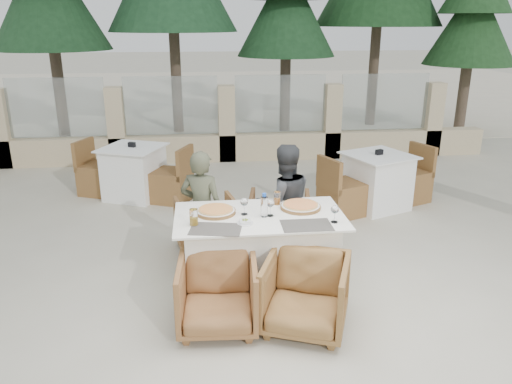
{
  "coord_description": "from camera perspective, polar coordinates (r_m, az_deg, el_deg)",
  "views": [
    {
      "loc": [
        -0.5,
        -4.36,
        2.51
      ],
      "look_at": [
        0.03,
        0.28,
        0.9
      ],
      "focal_mm": 35.0,
      "sensor_mm": 36.0,
      "label": 1
    }
  ],
  "objects": [
    {
      "name": "pine_far_left",
      "position": [
        11.75,
        -22.57,
        18.82
      ],
      "size": [
        2.42,
        2.42,
        5.5
      ],
      "primitive_type": "cone",
      "color": "#1B3F20",
      "rests_on": "ground"
    },
    {
      "name": "pine_far_right",
      "position": [
        12.41,
        23.39,
        16.33
      ],
      "size": [
        1.98,
        1.98,
        4.5
      ],
      "primitive_type": "cone",
      "color": "#204821",
      "rests_on": "ground"
    },
    {
      "name": "dining_table",
      "position": [
        4.87,
        0.4,
        -6.89
      ],
      "size": [
        1.6,
        0.9,
        0.77
      ],
      "primitive_type": null,
      "color": "white",
      "rests_on": "ground"
    },
    {
      "name": "pizza_right",
      "position": [
        4.89,
        5.11,
        -1.6
      ],
      "size": [
        0.42,
        0.42,
        0.05
      ],
      "primitive_type": "cylinder",
      "rotation": [
        0.0,
        0.0,
        -0.08
      ],
      "color": "#EB5220",
      "rests_on": "dining_table"
    },
    {
      "name": "water_bottle",
      "position": [
        4.64,
        0.94,
        -1.5
      ],
      "size": [
        0.07,
        0.07,
        0.23
      ],
      "primitive_type": "cylinder",
      "rotation": [
        0.0,
        0.0,
        -0.12
      ],
      "color": "#C1DEFE",
      "rests_on": "dining_table"
    },
    {
      "name": "armchair_far_right",
      "position": [
        5.75,
        2.66,
        -3.37
      ],
      "size": [
        0.8,
        0.82,
        0.65
      ],
      "primitive_type": "imported",
      "rotation": [
        0.0,
        0.0,
        2.96
      ],
      "color": "brown",
      "rests_on": "ground"
    },
    {
      "name": "pizza_left",
      "position": [
        4.77,
        -4.62,
        -2.16
      ],
      "size": [
        0.48,
        0.48,
        0.05
      ],
      "primitive_type": "cylinder",
      "rotation": [
        0.0,
        0.0,
        0.32
      ],
      "color": "#DE591E",
      "rests_on": "dining_table"
    },
    {
      "name": "diner_right",
      "position": [
        5.29,
        3.2,
        -1.48
      ],
      "size": [
        0.71,
        0.59,
        1.32
      ],
      "primitive_type": "imported",
      "rotation": [
        0.0,
        0.0,
        3.3
      ],
      "color": "#35373A",
      "rests_on": "ground"
    },
    {
      "name": "beer_glass_right",
      "position": [
        4.97,
        2.41,
        -0.7
      ],
      "size": [
        0.08,
        0.08,
        0.13
      ],
      "primitive_type": "cylinder",
      "rotation": [
        0.0,
        0.0,
        -0.21
      ],
      "color": "orange",
      "rests_on": "dining_table"
    },
    {
      "name": "armchair_far_left",
      "position": [
        5.69,
        -5.54,
        -3.85
      ],
      "size": [
        0.79,
        0.8,
        0.62
      ],
      "primitive_type": "imported",
      "rotation": [
        0.0,
        0.0,
        3.35
      ],
      "color": "#946335",
      "rests_on": "ground"
    },
    {
      "name": "wine_glass_corner",
      "position": [
        4.57,
        8.98,
        -2.37
      ],
      "size": [
        0.08,
        0.08,
        0.18
      ],
      "primitive_type": null,
      "rotation": [
        0.0,
        0.0,
        0.1
      ],
      "color": "silver",
      "rests_on": "dining_table"
    },
    {
      "name": "ground",
      "position": [
        5.06,
        -0.01,
        -10.76
      ],
      "size": [
        80.0,
        80.0,
        0.0
      ],
      "primitive_type": "plane",
      "color": "#BCB6A0",
      "rests_on": "ground"
    },
    {
      "name": "perimeter_wall_far",
      "position": [
        9.33,
        -3.38,
        8.41
      ],
      "size": [
        10.0,
        0.34,
        1.6
      ],
      "primitive_type": null,
      "color": "beige",
      "rests_on": "ground"
    },
    {
      "name": "armchair_near_left",
      "position": [
        4.33,
        -4.4,
        -11.6
      ],
      "size": [
        0.7,
        0.72,
        0.62
      ],
      "primitive_type": "imported",
      "rotation": [
        0.0,
        0.0,
        -0.06
      ],
      "color": "#905F34",
      "rests_on": "ground"
    },
    {
      "name": "sand_patch",
      "position": [
        18.54,
        -5.0,
        11.17
      ],
      "size": [
        30.0,
        16.0,
        0.01
      ],
      "primitive_type": "cube",
      "color": "beige",
      "rests_on": "ground"
    },
    {
      "name": "diner_left",
      "position": [
        5.25,
        -6.2,
        -2.03
      ],
      "size": [
        0.54,
        0.45,
        1.27
      ],
      "primitive_type": "imported",
      "rotation": [
        0.0,
        0.0,
        2.77
      ],
      "color": "#4A4D38",
      "rests_on": "ground"
    },
    {
      "name": "pine_centre",
      "position": [
        11.73,
        3.49,
        18.92
      ],
      "size": [
        2.2,
        2.2,
        5.0
      ],
      "primitive_type": "cone",
      "color": "#1D4422",
      "rests_on": "ground"
    },
    {
      "name": "armchair_near_right",
      "position": [
        4.32,
        5.66,
        -11.55
      ],
      "size": [
        0.89,
        0.91,
        0.64
      ],
      "primitive_type": "imported",
      "rotation": [
        0.0,
        0.0,
        -0.37
      ],
      "color": "olive",
      "rests_on": "ground"
    },
    {
      "name": "wine_glass_near",
      "position": [
        4.67,
        1.65,
        -1.69
      ],
      "size": [
        0.09,
        0.09,
        0.18
      ],
      "primitive_type": null,
      "rotation": [
        0.0,
        0.0,
        0.14
      ],
      "color": "white",
      "rests_on": "dining_table"
    },
    {
      "name": "placemat_near_right",
      "position": [
        4.5,
        5.8,
        -3.8
      ],
      "size": [
        0.45,
        0.3,
        0.0
      ],
      "primitive_type": "cube",
      "rotation": [
        0.0,
        0.0,
        -0.01
      ],
      "color": "#4F4B44",
      "rests_on": "dining_table"
    },
    {
      "name": "placemat_near_left",
      "position": [
        4.42,
        -4.63,
        -4.24
      ],
      "size": [
        0.5,
        0.38,
        0.0
      ],
      "primitive_type": "cube",
      "rotation": [
        0.0,
        0.0,
        -0.19
      ],
      "color": "#524D47",
      "rests_on": "dining_table"
    },
    {
      "name": "beer_glass_left",
      "position": [
        4.5,
        -7.13,
        -2.88
      ],
      "size": [
        0.1,
        0.1,
        0.15
      ],
      "primitive_type": "cylinder",
      "rotation": [
        0.0,
        0.0,
        0.43
      ],
      "color": "gold",
      "rests_on": "dining_table"
    },
    {
      "name": "olive_dish",
      "position": [
        4.52,
        -1.24,
        -3.37
      ],
      "size": [
        0.12,
        0.12,
        0.04
      ],
      "primitive_type": null,
      "rotation": [
        0.0,
        0.0,
        -0.08
      ],
      "color": "silver",
      "rests_on": "dining_table"
    },
    {
      "name": "bg_table_a",
      "position": [
        7.6,
        -13.75,
        2.2
      ],
      "size": [
        1.83,
        1.39,
        0.77
      ],
      "primitive_type": null,
      "rotation": [
        0.0,
        0.0,
        -0.4
      ],
      "color": "white",
      "rests_on": "ground"
    },
    {
      "name": "wine_glass_centre",
      "position": [
        4.7,
        -1.35,
        -1.54
      ],
      "size": [
        0.09,
        0.09,
        0.18
      ],
      "primitive_type": null,
      "rotation": [
        0.0,
        0.0,
        -0.26
      ],
      "color": "silver",
      "rests_on": "dining_table"
    },
    {
      "name": "bg_table_b",
      "position": [
        7.17,
        13.64,
        1.2
      ],
      "size": [
        1.83,
        1.37,
        0.77
      ],
      "primitive_type": null,
      "rotation": [
        0.0,
        0.0,
        0.38
      ],
      "color": "white",
      "rests_on": "ground"
    }
  ]
}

